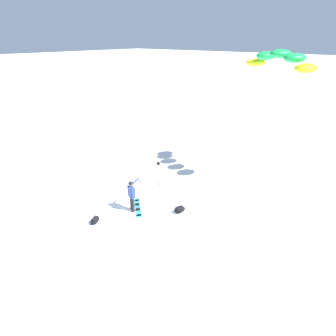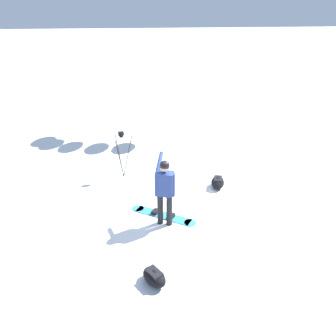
{
  "view_description": "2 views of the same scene",
  "coord_description": "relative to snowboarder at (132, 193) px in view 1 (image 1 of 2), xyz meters",
  "views": [
    {
      "loc": [
        7.71,
        7.62,
        7.77
      ],
      "look_at": [
        -1.49,
        0.18,
        1.91
      ],
      "focal_mm": 28.27,
      "sensor_mm": 36.0,
      "label": 1
    },
    {
      "loc": [
        6.42,
        -2.11,
        4.48
      ],
      "look_at": [
        -0.51,
        -0.31,
        1.05
      ],
      "focal_mm": 33.66,
      "sensor_mm": 36.0,
      "label": 2
    }
  ],
  "objects": [
    {
      "name": "gear_bag_large",
      "position": [
        1.78,
        -0.65,
        -0.86
      ],
      "size": [
        0.63,
        0.53,
        0.29
      ],
      "color": "black",
      "rests_on": "ground_plane"
    },
    {
      "name": "traction_kite",
      "position": [
        -7.36,
        3.57,
        5.75
      ],
      "size": [
        2.99,
        4.28,
        0.97
      ],
      "color": "yellow"
    },
    {
      "name": "gear_bag_small",
      "position": [
        -1.34,
        1.91,
        -0.84
      ],
      "size": [
        0.69,
        0.58,
        0.32
      ],
      "color": "black",
      "rests_on": "ground_plane"
    },
    {
      "name": "snowboarder",
      "position": [
        0.0,
        0.0,
        0.0
      ],
      "size": [
        0.76,
        0.47,
        1.68
      ],
      "color": "black",
      "rests_on": "ground_plane"
    },
    {
      "name": "ground_plane",
      "position": [
        -0.34,
        0.61,
        -1.01
      ],
      "size": [
        300.0,
        300.0,
        0.0
      ],
      "primitive_type": "plane",
      "color": "white"
    },
    {
      "name": "snowboard",
      "position": [
        -0.32,
        0.03,
        -0.98
      ],
      "size": [
        1.24,
        1.41,
        0.1
      ],
      "color": "teal",
      "rests_on": "ground_plane"
    },
    {
      "name": "camera_tripod",
      "position": [
        -2.73,
        -0.65,
        0.03
      ],
      "size": [
        0.56,
        0.55,
        1.47
      ],
      "color": "#262628",
      "rests_on": "ground_plane"
    }
  ]
}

